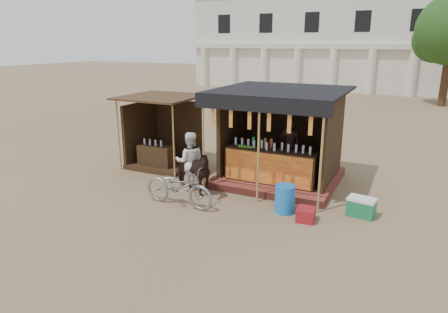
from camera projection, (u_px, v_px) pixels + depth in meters
ground at (195, 217)px, 9.65m from camera, size 120.00×120.00×0.00m
main_stall at (280, 148)px, 11.84m from camera, size 3.60×3.61×2.78m
secondary_stall at (161, 140)px, 13.53m from camera, size 2.40×2.40×2.38m
cow at (192, 171)px, 10.97m from camera, size 1.65×1.10×1.28m
motorbike at (179, 187)px, 10.17m from camera, size 1.99×0.74×1.03m
bystander at (190, 161)px, 11.21m from camera, size 1.02×0.95×1.67m
blue_barrel at (285, 199)px, 9.81m from camera, size 0.60×0.60×0.70m
red_crate at (306, 214)px, 9.39m from camera, size 0.45×0.48×0.31m
cooler at (361, 207)px, 9.63m from camera, size 0.70×0.53×0.46m
background_building at (343, 43)px, 35.29m from camera, size 26.00×7.45×8.18m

